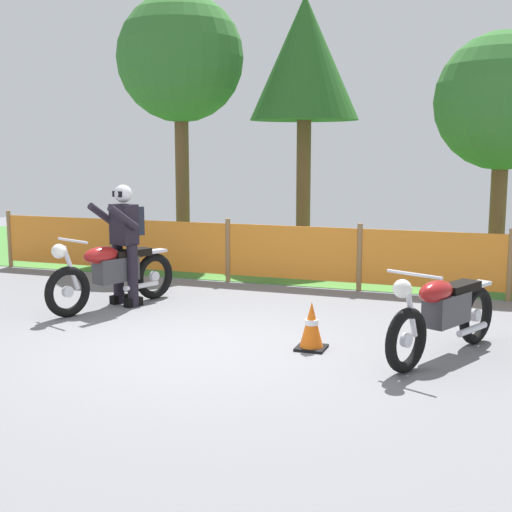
{
  "coord_description": "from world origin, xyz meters",
  "views": [
    {
      "loc": [
        3.08,
        -6.79,
        2.17
      ],
      "look_at": [
        0.35,
        0.89,
        0.9
      ],
      "focal_mm": 48.14,
      "sensor_mm": 36.0,
      "label": 1
    }
  ],
  "objects_px": {
    "motorcycle_lead": "(112,273)",
    "motorcycle_trailing": "(444,313)",
    "traffic_cone": "(312,326)",
    "rider_lead": "(125,238)"
  },
  "relations": [
    {
      "from": "motorcycle_lead",
      "to": "motorcycle_trailing",
      "type": "bearing_deg",
      "value": 100.8
    },
    {
      "from": "motorcycle_trailing",
      "to": "traffic_cone",
      "type": "relative_size",
      "value": 3.63
    },
    {
      "from": "motorcycle_lead",
      "to": "motorcycle_trailing",
      "type": "distance_m",
      "value": 4.56
    },
    {
      "from": "motorcycle_trailing",
      "to": "traffic_cone",
      "type": "xyz_separation_m",
      "value": [
        -1.38,
        -0.17,
        -0.22
      ]
    },
    {
      "from": "motorcycle_lead",
      "to": "rider_lead",
      "type": "relative_size",
      "value": 1.2
    },
    {
      "from": "motorcycle_trailing",
      "to": "motorcycle_lead",
      "type": "bearing_deg",
      "value": -75.55
    },
    {
      "from": "motorcycle_lead",
      "to": "rider_lead",
      "type": "distance_m",
      "value": 0.52
    },
    {
      "from": "motorcycle_lead",
      "to": "motorcycle_trailing",
      "type": "height_order",
      "value": "motorcycle_lead"
    },
    {
      "from": "motorcycle_trailing",
      "to": "traffic_cone",
      "type": "bearing_deg",
      "value": -57.54
    },
    {
      "from": "rider_lead",
      "to": "traffic_cone",
      "type": "xyz_separation_m",
      "value": [
        3.02,
        -1.24,
        -0.69
      ]
    }
  ]
}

